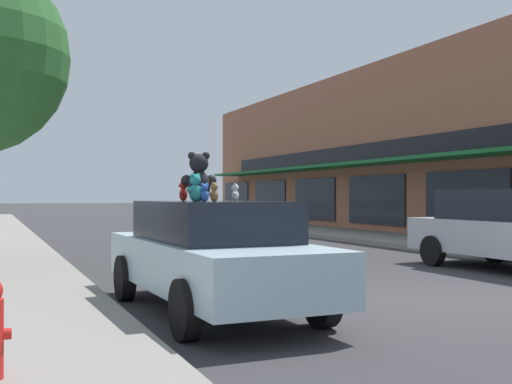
{
  "coord_description": "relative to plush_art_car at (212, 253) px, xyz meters",
  "views": [
    {
      "loc": [
        -6.36,
        -7.79,
        1.57
      ],
      "look_at": [
        -1.39,
        4.16,
        1.64
      ],
      "focal_mm": 45.0,
      "sensor_mm": 36.0,
      "label": 1
    }
  ],
  "objects": [
    {
      "name": "teddy_bear_brown",
      "position": [
        -0.32,
        -1.02,
        0.81
      ],
      "size": [
        0.16,
        0.16,
        0.24
      ],
      "rotation": [
        0.0,
        0.0,
        3.9
      ],
      "color": "olive",
      "rests_on": "plush_art_car"
    },
    {
      "name": "teddy_bear_teal",
      "position": [
        -0.43,
        -0.61,
        0.87
      ],
      "size": [
        0.26,
        0.21,
        0.35
      ],
      "rotation": [
        0.0,
        0.0,
        3.66
      ],
      "color": "teal",
      "rests_on": "plush_art_car"
    },
    {
      "name": "teddy_bear_giant",
      "position": [
        -0.07,
        0.36,
        1.03
      ],
      "size": [
        0.52,
        0.35,
        0.69
      ],
      "rotation": [
        0.0,
        0.0,
        2.88
      ],
      "color": "black",
      "rests_on": "plush_art_car"
    },
    {
      "name": "plush_art_car",
      "position": [
        0.0,
        0.0,
        0.0
      ],
      "size": [
        1.99,
        4.8,
        1.5
      ],
      "rotation": [
        0.0,
        0.0,
        0.03
      ],
      "color": "#ADC6D1",
      "rests_on": "ground_plane"
    },
    {
      "name": "ground_plane",
      "position": [
        3.6,
        -0.39,
        -0.8
      ],
      "size": [
        260.0,
        260.0,
        0.0
      ],
      "primitive_type": "plane",
      "color": "#333335"
    },
    {
      "name": "teddy_bear_red",
      "position": [
        -0.25,
        0.53,
        0.84
      ],
      "size": [
        0.16,
        0.22,
        0.29
      ],
      "rotation": [
        0.0,
        0.0,
        4.32
      ],
      "color": "red",
      "rests_on": "plush_art_car"
    },
    {
      "name": "teddy_bear_blue",
      "position": [
        -0.31,
        -0.64,
        0.81
      ],
      "size": [
        0.17,
        0.11,
        0.23
      ],
      "rotation": [
        0.0,
        0.0,
        3.06
      ],
      "color": "blue",
      "rests_on": "plush_art_car"
    },
    {
      "name": "storefront_row",
      "position": [
        17.85,
        13.97,
        2.72
      ],
      "size": [
        13.82,
        37.17,
        7.05
      ],
      "color": "#9E6047",
      "rests_on": "ground_plane"
    },
    {
      "name": "teddy_bear_white",
      "position": [
        0.57,
        0.61,
        0.82
      ],
      "size": [
        0.15,
        0.19,
        0.25
      ],
      "rotation": [
        0.0,
        0.0,
        4.24
      ],
      "color": "white",
      "rests_on": "plush_art_car"
    }
  ]
}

